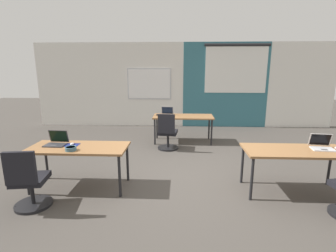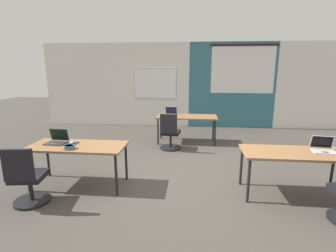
{
  "view_description": "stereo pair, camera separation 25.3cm",
  "coord_description": "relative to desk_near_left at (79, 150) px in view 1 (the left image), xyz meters",
  "views": [
    {
      "loc": [
        -0.09,
        -4.5,
        1.99
      ],
      "look_at": [
        -0.32,
        0.33,
        0.87
      ],
      "focal_mm": 27.04,
      "sensor_mm": 36.0,
      "label": 1
    },
    {
      "loc": [
        0.17,
        -4.48,
        1.99
      ],
      "look_at": [
        -0.32,
        0.33,
        0.87
      ],
      "focal_mm": 27.04,
      "sensor_mm": 36.0,
      "label": 2
    }
  ],
  "objects": [
    {
      "name": "mousepad_near_left_end",
      "position": [
        -0.14,
        0.08,
        0.06
      ],
      "size": [
        0.22,
        0.19,
        0.0
      ],
      "color": "navy",
      "rests_on": "desk_near_left"
    },
    {
      "name": "chair_far_left",
      "position": [
        1.36,
        2.1,
        -0.28
      ],
      "size": [
        0.52,
        0.56,
        0.92
      ],
      "rotation": [
        0.0,
        0.0,
        3.03
      ],
      "color": "black",
      "rests_on": "ground"
    },
    {
      "name": "laptop_near_left_end",
      "position": [
        -0.4,
        0.08,
        0.11
      ],
      "size": [
        0.34,
        0.3,
        0.23
      ],
      "rotation": [
        0.0,
        0.0,
        -0.04
      ],
      "color": "#333338",
      "rests_on": "desk_near_left"
    },
    {
      "name": "ground_plane",
      "position": [
        1.75,
        0.6,
        -0.66
      ],
      "size": [
        24.0,
        24.0,
        0.0
      ],
      "color": "#47423D"
    },
    {
      "name": "snack_bowl",
      "position": [
        -0.04,
        -0.21,
        0.1
      ],
      "size": [
        0.18,
        0.18,
        0.06
      ],
      "color": "#3D6070",
      "rests_on": "desk_near_left"
    },
    {
      "name": "mouse_far_left",
      "position": [
        1.04,
        2.84,
        0.08
      ],
      "size": [
        0.08,
        0.11,
        0.03
      ],
      "color": "black",
      "rests_on": "desk_far_center"
    },
    {
      "name": "mouse_near_left_end",
      "position": [
        -0.14,
        0.08,
        0.08
      ],
      "size": [
        0.06,
        0.1,
        0.03
      ],
      "color": "silver",
      "rests_on": "mousepad_near_left_end"
    },
    {
      "name": "desk_near_left",
      "position": [
        0.0,
        0.0,
        0.0
      ],
      "size": [
        1.6,
        0.7,
        0.72
      ],
      "color": "olive",
      "rests_on": "ground"
    },
    {
      "name": "back_wall_assembly",
      "position": [
        1.78,
        4.8,
        0.75
      ],
      "size": [
        10.0,
        0.27,
        2.8
      ],
      "color": "silver",
      "rests_on": "ground"
    },
    {
      "name": "desk_near_right",
      "position": [
        3.5,
        0.0,
        0.0
      ],
      "size": [
        1.6,
        0.7,
        0.72
      ],
      "color": "olive",
      "rests_on": "ground"
    },
    {
      "name": "chair_near_left_end",
      "position": [
        -0.47,
        -0.69,
        -0.28
      ],
      "size": [
        0.52,
        0.57,
        0.92
      ],
      "rotation": [
        0.0,
        0.0,
        3.29
      ],
      "color": "black",
      "rests_on": "ground"
    },
    {
      "name": "laptop_near_right_end",
      "position": [
        3.94,
        0.08,
        0.11
      ],
      "size": [
        0.36,
        0.34,
        0.23
      ],
      "rotation": [
        0.0,
        0.0,
        -0.13
      ],
      "color": "silver",
      "rests_on": "desk_near_right"
    },
    {
      "name": "desk_far_center",
      "position": [
        1.75,
        2.8,
        0.0
      ],
      "size": [
        1.6,
        0.7,
        0.72
      ],
      "color": "olive",
      "rests_on": "ground"
    },
    {
      "name": "laptop_far_left",
      "position": [
        1.31,
        2.85,
        0.11
      ],
      "size": [
        0.35,
        0.32,
        0.23
      ],
      "rotation": [
        0.0,
        0.0,
        -0.06
      ],
      "color": "#9E9EA3",
      "rests_on": "desk_far_center"
    }
  ]
}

